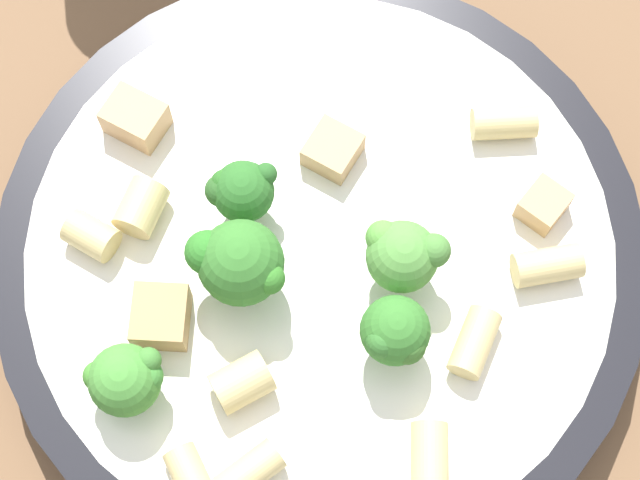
% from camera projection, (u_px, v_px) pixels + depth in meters
% --- Properties ---
extents(ground_plane, '(2.00, 2.00, 0.00)m').
position_uv_depth(ground_plane, '(320.00, 270.00, 0.48)').
color(ground_plane, brown).
extents(pasta_bowl, '(0.28, 0.28, 0.03)m').
position_uv_depth(pasta_bowl, '(320.00, 257.00, 0.46)').
color(pasta_bowl, black).
rests_on(pasta_bowl, ground_plane).
extents(broccoli_floret_0, '(0.04, 0.04, 0.04)m').
position_uv_depth(broccoli_floret_0, '(241.00, 264.00, 0.42)').
color(broccoli_floret_0, '#84AD60').
rests_on(broccoli_floret_0, pasta_bowl).
extents(broccoli_floret_1, '(0.03, 0.03, 0.03)m').
position_uv_depth(broccoli_floret_1, '(240.00, 191.00, 0.44)').
color(broccoli_floret_1, '#84AD60').
rests_on(broccoli_floret_1, pasta_bowl).
extents(broccoli_floret_2, '(0.03, 0.03, 0.04)m').
position_uv_depth(broccoli_floret_2, '(395.00, 334.00, 0.42)').
color(broccoli_floret_2, '#84AD60').
rests_on(broccoli_floret_2, pasta_bowl).
extents(broccoli_floret_3, '(0.03, 0.03, 0.03)m').
position_uv_depth(broccoli_floret_3, '(126.00, 379.00, 0.41)').
color(broccoli_floret_3, '#9EC175').
rests_on(broccoli_floret_3, pasta_bowl).
extents(broccoli_floret_4, '(0.03, 0.03, 0.04)m').
position_uv_depth(broccoli_floret_4, '(404.00, 255.00, 0.43)').
color(broccoli_floret_4, '#84AD60').
rests_on(broccoli_floret_4, pasta_bowl).
extents(rigatoni_0, '(0.03, 0.03, 0.01)m').
position_uv_depth(rigatoni_0, '(504.00, 123.00, 0.47)').
color(rigatoni_0, '#E0C67F').
rests_on(rigatoni_0, pasta_bowl).
extents(rigatoni_1, '(0.03, 0.02, 0.01)m').
position_uv_depth(rigatoni_1, '(547.00, 266.00, 0.44)').
color(rigatoni_1, '#E0C67F').
rests_on(rigatoni_1, pasta_bowl).
extents(rigatoni_2, '(0.02, 0.02, 0.01)m').
position_uv_depth(rigatoni_2, '(190.00, 475.00, 0.41)').
color(rigatoni_2, '#E0C67F').
rests_on(rigatoni_2, pasta_bowl).
extents(rigatoni_3, '(0.02, 0.03, 0.02)m').
position_uv_depth(rigatoni_3, '(91.00, 236.00, 0.45)').
color(rigatoni_3, '#E0C67F').
rests_on(rigatoni_3, pasta_bowl).
extents(rigatoni_4, '(0.03, 0.03, 0.01)m').
position_uv_depth(rigatoni_4, '(430.00, 459.00, 0.41)').
color(rigatoni_4, '#E0C67F').
rests_on(rigatoni_4, pasta_bowl).
extents(rigatoni_5, '(0.02, 0.02, 0.02)m').
position_uv_depth(rigatoni_5, '(242.00, 382.00, 0.42)').
color(rigatoni_5, '#E0C67F').
rests_on(rigatoni_5, pasta_bowl).
extents(rigatoni_6, '(0.03, 0.01, 0.01)m').
position_uv_depth(rigatoni_6, '(247.00, 474.00, 0.41)').
color(rigatoni_6, '#E0C67F').
rests_on(rigatoni_6, pasta_bowl).
extents(rigatoni_7, '(0.03, 0.03, 0.01)m').
position_uv_depth(rigatoni_7, '(474.00, 343.00, 0.43)').
color(rigatoni_7, '#E0C67F').
rests_on(rigatoni_7, pasta_bowl).
extents(rigatoni_8, '(0.03, 0.03, 0.02)m').
position_uv_depth(rigatoni_8, '(141.00, 208.00, 0.45)').
color(rigatoni_8, '#E0C67F').
rests_on(rigatoni_8, pasta_bowl).
extents(chicken_chunk_0, '(0.02, 0.02, 0.01)m').
position_uv_depth(chicken_chunk_0, '(543.00, 205.00, 0.45)').
color(chicken_chunk_0, tan).
rests_on(chicken_chunk_0, pasta_bowl).
extents(chicken_chunk_1, '(0.03, 0.03, 0.01)m').
position_uv_depth(chicken_chunk_1, '(333.00, 150.00, 0.46)').
color(chicken_chunk_1, tan).
rests_on(chicken_chunk_1, pasta_bowl).
extents(chicken_chunk_2, '(0.03, 0.03, 0.02)m').
position_uv_depth(chicken_chunk_2, '(161.00, 317.00, 0.43)').
color(chicken_chunk_2, tan).
rests_on(chicken_chunk_2, pasta_bowl).
extents(chicken_chunk_3, '(0.03, 0.03, 0.02)m').
position_uv_depth(chicken_chunk_3, '(135.00, 118.00, 0.47)').
color(chicken_chunk_3, tan).
rests_on(chicken_chunk_3, pasta_bowl).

